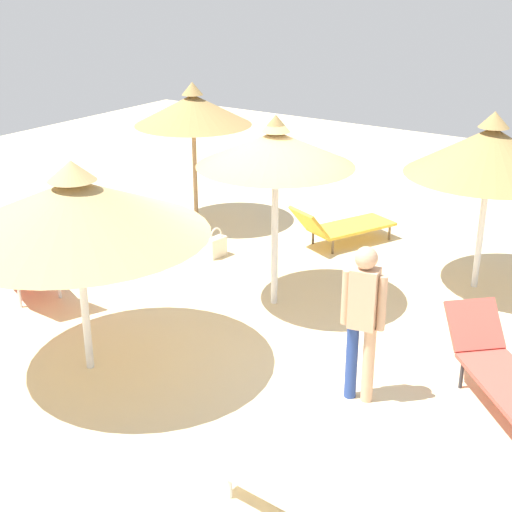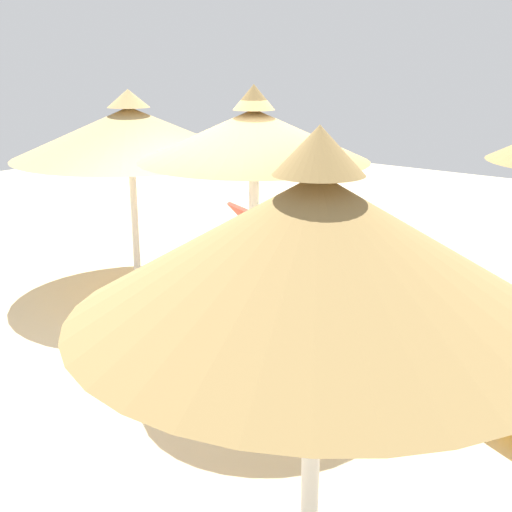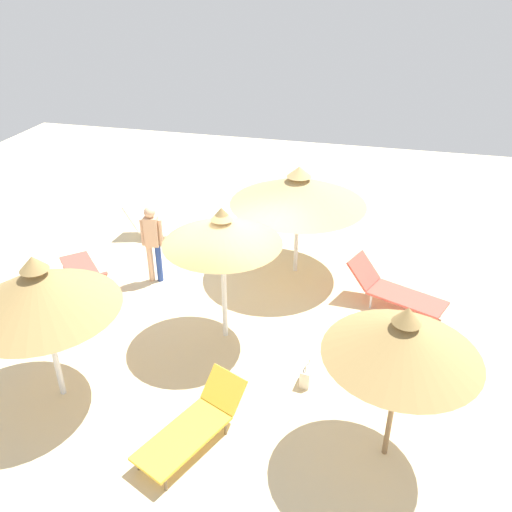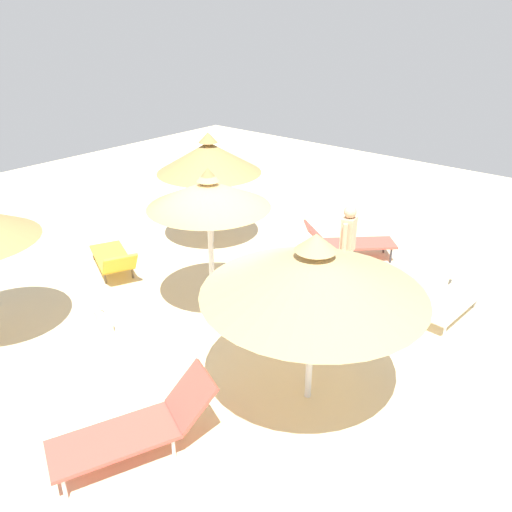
# 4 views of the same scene
# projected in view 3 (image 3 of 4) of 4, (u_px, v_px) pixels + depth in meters

# --- Properties ---
(ground) EXTENTS (24.00, 24.00, 0.10)m
(ground) POSITION_uv_depth(u_px,v_px,m) (229.00, 324.00, 10.43)
(ground) COLOR beige
(parasol_umbrella_back) EXTENTS (2.05, 2.05, 2.53)m
(parasol_umbrella_back) POSITION_uv_depth(u_px,v_px,m) (404.00, 339.00, 6.65)
(parasol_umbrella_back) COLOR olive
(parasol_umbrella_back) RESTS_ON ground
(parasol_umbrella_near_right) EXTENTS (2.08, 2.08, 2.63)m
(parasol_umbrella_near_right) POSITION_uv_depth(u_px,v_px,m) (222.00, 232.00, 8.98)
(parasol_umbrella_near_right) COLOR white
(parasol_umbrella_near_right) RESTS_ON ground
(parasol_umbrella_far_right) EXTENTS (2.92, 2.92, 2.49)m
(parasol_umbrella_far_right) POSITION_uv_depth(u_px,v_px,m) (298.00, 190.00, 11.18)
(parasol_umbrella_far_right) COLOR white
(parasol_umbrella_far_right) RESTS_ON ground
(parasol_umbrella_far_left) EXTENTS (2.32, 2.32, 2.57)m
(parasol_umbrella_far_left) POSITION_uv_depth(u_px,v_px,m) (39.00, 289.00, 7.72)
(parasol_umbrella_far_left) COLOR white
(parasol_umbrella_far_left) RESTS_ON ground
(lounge_chair_edge) EXTENTS (1.93, 1.33, 0.75)m
(lounge_chair_edge) POSITION_uv_depth(u_px,v_px,m) (194.00, 424.00, 7.68)
(lounge_chair_edge) COLOR gold
(lounge_chair_edge) RESTS_ON ground
(lounge_chair_front) EXTENTS (0.73, 1.92, 0.89)m
(lounge_chair_front) POSITION_uv_depth(u_px,v_px,m) (159.00, 226.00, 13.35)
(lounge_chair_front) COLOR silver
(lounge_chair_front) RESTS_ON ground
(lounge_chair_center) EXTENTS (1.38, 2.09, 0.90)m
(lounge_chair_center) POSITION_uv_depth(u_px,v_px,m) (393.00, 290.00, 10.64)
(lounge_chair_center) COLOR #CC4C3F
(lounge_chair_center) RESTS_ON ground
(lounge_chair_near_left) EXTENTS (1.84, 1.80, 0.84)m
(lounge_chair_near_left) POSITION_uv_depth(u_px,v_px,m) (84.00, 273.00, 11.22)
(lounge_chair_near_left) COLOR #CC4C3F
(lounge_chair_near_left) RESTS_ON ground
(person_standing_back) EXTENTS (0.27, 0.47, 1.77)m
(person_standing_back) POSITION_uv_depth(u_px,v_px,m) (152.00, 239.00, 11.26)
(person_standing_back) COLOR tan
(person_standing_back) RESTS_ON ground
(handbag) EXTENTS (0.36, 0.20, 0.50)m
(handbag) POSITION_uv_depth(u_px,v_px,m) (307.00, 375.00, 8.82)
(handbag) COLOR beige
(handbag) RESTS_ON ground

